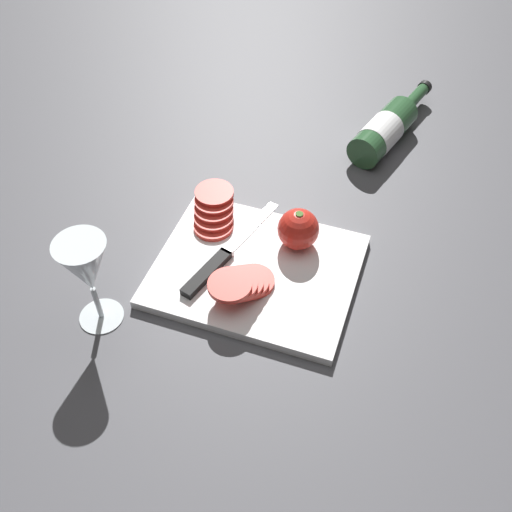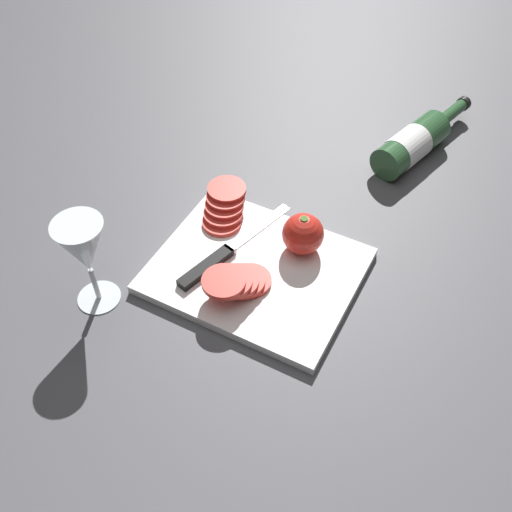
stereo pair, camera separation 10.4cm
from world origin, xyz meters
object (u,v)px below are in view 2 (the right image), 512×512
at_px(whole_tomato, 303,234).
at_px(knife, 215,261).
at_px(tomato_slice_stack_near, 237,281).
at_px(wine_glass, 84,251).
at_px(wine_bottle, 414,142).
at_px(tomato_slice_stack_far, 224,206).

bearing_deg(whole_tomato, knife, -139.35).
xyz_separation_m(whole_tomato, knife, (-0.12, -0.10, -0.03)).
height_order(whole_tomato, tomato_slice_stack_near, whole_tomato).
distance_m(wine_glass, knife, 0.23).
relative_size(wine_bottle, knife, 1.15).
bearing_deg(tomato_slice_stack_far, whole_tomato, -3.94).
relative_size(wine_glass, tomato_slice_stack_far, 1.44).
distance_m(tomato_slice_stack_near, tomato_slice_stack_far, 0.19).
distance_m(wine_bottle, whole_tomato, 0.38).
bearing_deg(tomato_slice_stack_near, knife, 152.13).
bearing_deg(tomato_slice_stack_near, wine_bottle, 74.06).
xyz_separation_m(wine_glass, tomato_slice_stack_near, (0.21, 0.12, -0.08)).
height_order(tomato_slice_stack_near, tomato_slice_stack_far, same).
bearing_deg(tomato_slice_stack_far, wine_glass, -110.37).
relative_size(whole_tomato, tomato_slice_stack_near, 0.63).
height_order(wine_bottle, whole_tomato, whole_tomato).
xyz_separation_m(whole_tomato, tomato_slice_stack_far, (-0.17, 0.01, -0.02)).
distance_m(wine_bottle, tomato_slice_stack_near, 0.53).
bearing_deg(wine_bottle, tomato_slice_stack_near, -105.94).
relative_size(wine_bottle, whole_tomato, 4.12).
height_order(knife, tomato_slice_stack_far, tomato_slice_stack_far).
distance_m(knife, tomato_slice_stack_far, 0.13).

